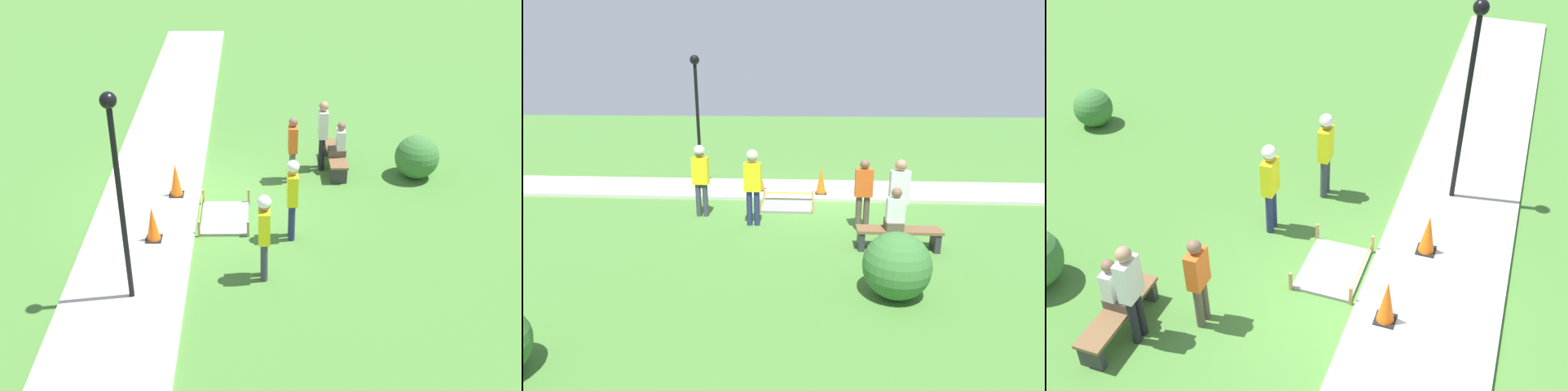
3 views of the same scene
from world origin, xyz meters
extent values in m
plane|color=#477A33|center=(0.00, 0.00, 0.00)|extent=(60.00, 60.00, 0.00)
cube|color=#BCB7AD|center=(0.00, -1.16, 0.05)|extent=(28.00, 2.33, 0.10)
cube|color=gray|center=(0.84, 0.62, 0.03)|extent=(1.40, 1.06, 0.06)
cube|color=tan|center=(0.14, 0.09, 0.19)|extent=(0.05, 0.05, 0.37)
cube|color=tan|center=(1.54, 0.09, 0.19)|extent=(0.05, 0.05, 0.37)
cube|color=tan|center=(0.14, 1.15, 0.19)|extent=(0.05, 0.05, 0.37)
cube|color=tan|center=(1.54, 1.15, 0.19)|extent=(0.05, 0.05, 0.37)
cube|color=yellow|center=(0.84, 0.09, 0.28)|extent=(1.40, 0.00, 0.04)
cube|color=black|center=(-0.11, -0.56, 0.11)|extent=(0.34, 0.34, 0.02)
cone|color=orange|center=(-0.11, -0.56, 0.52)|extent=(0.29, 0.29, 0.80)
cube|color=black|center=(1.79, -0.84, 0.11)|extent=(0.34, 0.34, 0.02)
cone|color=orange|center=(1.79, -0.84, 0.51)|extent=(0.29, 0.29, 0.77)
cube|color=#2D2D33|center=(-2.37, 3.38, 0.20)|extent=(0.12, 0.40, 0.40)
cube|color=#2D2D33|center=(-0.85, 3.38, 0.20)|extent=(0.12, 0.40, 0.40)
cube|color=brown|center=(-1.61, 3.38, 0.43)|extent=(1.73, 0.44, 0.06)
cube|color=brown|center=(-1.50, 3.38, 0.55)|extent=(0.34, 0.44, 0.18)
cube|color=silver|center=(-1.50, 3.46, 0.89)|extent=(0.36, 0.20, 0.50)
sphere|color=brown|center=(-1.50, 3.46, 1.24)|extent=(0.21, 0.21, 0.21)
cylinder|color=#383D47|center=(2.91, 1.48, 0.43)|extent=(0.14, 0.14, 0.86)
cylinder|color=#383D47|center=(3.09, 1.48, 0.43)|extent=(0.14, 0.14, 0.86)
cube|color=yellow|center=(3.00, 1.48, 1.20)|extent=(0.40, 0.22, 0.68)
sphere|color=brown|center=(3.00, 1.48, 1.66)|extent=(0.23, 0.23, 0.23)
sphere|color=white|center=(3.00, 1.48, 1.72)|extent=(0.27, 0.27, 0.27)
cylinder|color=navy|center=(1.50, 2.08, 0.43)|extent=(0.14, 0.14, 0.86)
cylinder|color=navy|center=(1.68, 2.08, 0.43)|extent=(0.14, 0.14, 0.86)
cube|color=yellow|center=(1.59, 2.08, 1.20)|extent=(0.40, 0.22, 0.68)
sphere|color=#A37A5B|center=(1.59, 2.08, 1.66)|extent=(0.23, 0.23, 0.23)
sphere|color=white|center=(1.59, 2.08, 1.72)|extent=(0.27, 0.27, 0.27)
cylinder|color=brown|center=(-1.10, 2.22, 0.41)|extent=(0.14, 0.14, 0.81)
cylinder|color=brown|center=(-0.92, 2.22, 0.41)|extent=(0.14, 0.14, 0.81)
cube|color=#E55B1E|center=(-1.01, 2.22, 1.14)|extent=(0.40, 0.22, 0.64)
sphere|color=brown|center=(-1.01, 2.22, 1.57)|extent=(0.22, 0.22, 0.22)
cylinder|color=black|center=(-1.73, 3.01, 0.44)|extent=(0.14, 0.14, 0.89)
cylinder|color=black|center=(-1.55, 3.01, 0.44)|extent=(0.14, 0.14, 0.89)
cube|color=silver|center=(-1.64, 3.01, 1.24)|extent=(0.40, 0.22, 0.70)
sphere|color=#A37A5B|center=(-1.64, 3.01, 1.71)|extent=(0.24, 0.24, 0.24)
cylinder|color=black|center=(3.68, -1.00, 2.00)|extent=(0.10, 0.10, 3.79)
sphere|color=black|center=(3.68, -1.00, 3.99)|extent=(0.28, 0.28, 0.28)
sphere|color=#387033|center=(-1.17, 5.34, 0.55)|extent=(1.09, 1.09, 1.09)
camera|label=1|loc=(13.35, 1.33, 7.81)|focal=45.00mm
camera|label=2|loc=(0.24, 11.38, 3.38)|focal=28.00mm
camera|label=3|loc=(-7.41, -1.81, 7.84)|focal=45.00mm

